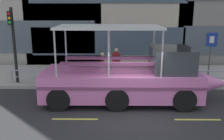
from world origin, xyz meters
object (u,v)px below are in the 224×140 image
(traffic_light_pole, at_px, (13,38))
(parking_sign, at_px, (211,49))
(pedestrian_near_bow, at_px, (175,62))
(pedestrian_mid_right, at_px, (102,63))
(duck_tour_boat, at_px, (131,78))
(pedestrian_mid_left, at_px, (116,60))

(traffic_light_pole, height_order, parking_sign, traffic_light_pole)
(pedestrian_near_bow, relative_size, pedestrian_mid_right, 0.99)
(parking_sign, xyz_separation_m, duck_tour_boat, (-4.50, -2.60, -0.95))
(pedestrian_mid_left, bearing_deg, parking_sign, -10.41)
(traffic_light_pole, bearing_deg, pedestrian_near_bow, 6.60)
(traffic_light_pole, relative_size, pedestrian_mid_left, 2.36)
(parking_sign, relative_size, pedestrian_mid_right, 1.72)
(pedestrian_mid_left, xyz_separation_m, pedestrian_mid_right, (-0.80, -0.70, -0.08))
(traffic_light_pole, distance_m, duck_tour_boat, 6.77)
(pedestrian_mid_left, bearing_deg, duck_tour_boat, -79.30)
(duck_tour_boat, distance_m, pedestrian_near_bow, 4.31)
(parking_sign, xyz_separation_m, pedestrian_mid_right, (-5.97, 0.25, -0.90))
(duck_tour_boat, bearing_deg, pedestrian_mid_right, 117.21)
(duck_tour_boat, relative_size, pedestrian_mid_left, 5.06)
(duck_tour_boat, xyz_separation_m, pedestrian_mid_left, (-0.67, 3.55, 0.13))
(traffic_light_pole, distance_m, parking_sign, 10.72)
(pedestrian_mid_left, bearing_deg, pedestrian_near_bow, -4.16)
(parking_sign, distance_m, pedestrian_mid_left, 5.32)
(pedestrian_mid_right, bearing_deg, traffic_light_pole, -172.87)
(parking_sign, xyz_separation_m, pedestrian_near_bow, (-1.73, 0.70, -0.91))
(traffic_light_pole, height_order, pedestrian_mid_right, traffic_light_pole)
(duck_tour_boat, distance_m, pedestrian_mid_left, 3.62)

